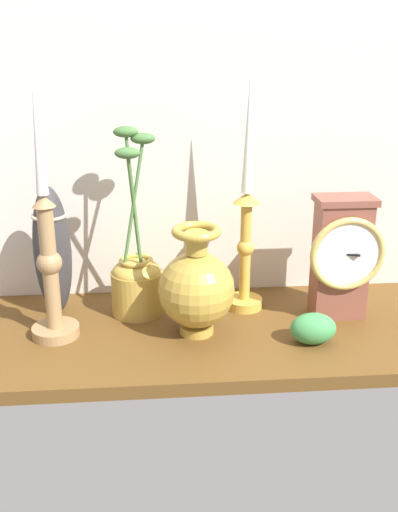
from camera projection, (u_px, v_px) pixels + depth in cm
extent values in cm
cube|color=brown|center=(228.00, 333.00, 108.09)|extent=(100.00, 36.00, 2.40)
cube|color=silver|center=(218.00, 131.00, 113.57)|extent=(120.00, 2.00, 65.00)
cube|color=brown|center=(340.00, 261.00, 108.96)|extent=(9.50, 5.91, 21.80)
cube|color=brown|center=(346.00, 200.00, 104.94)|extent=(10.64, 6.62, 1.20)
torus|color=tan|center=(347.00, 254.00, 104.92)|extent=(13.66, 1.24, 13.66)
cylinder|color=silver|center=(347.00, 254.00, 104.83)|extent=(11.42, 0.40, 11.42)
cube|color=black|center=(348.00, 254.00, 104.55)|extent=(4.28, 2.10, 0.30)
cylinder|color=gold|center=(244.00, 303.00, 115.48)|extent=(7.10, 7.10, 1.80)
cylinder|color=gold|center=(245.00, 252.00, 111.81)|extent=(2.06, 2.06, 19.14)
sphere|color=gold|center=(245.00, 247.00, 111.48)|extent=(3.30, 3.30, 3.30)
cone|color=gold|center=(247.00, 198.00, 108.12)|extent=(5.16, 5.16, 2.00)
cone|color=white|center=(249.00, 133.00, 104.02)|extent=(2.28, 2.28, 21.41)
cylinder|color=#9E7B4F|center=(56.00, 331.00, 104.43)|extent=(8.28, 8.28, 1.80)
cylinder|color=#9E7B4F|center=(50.00, 269.00, 100.30)|extent=(2.68, 2.68, 21.80)
sphere|color=#9E7B4F|center=(49.00, 263.00, 99.92)|extent=(4.28, 4.28, 4.28)
cone|color=#9E7B4F|center=(43.00, 201.00, 96.14)|extent=(3.85, 3.85, 2.00)
cone|color=white|center=(37.00, 136.00, 92.50)|extent=(1.99, 1.99, 18.81)
cylinder|color=#B39239|center=(197.00, 328.00, 105.58)|extent=(6.02, 6.02, 1.60)
sphere|color=#B39239|center=(197.00, 290.00, 102.96)|extent=(13.37, 13.37, 13.37)
cylinder|color=#B39239|center=(196.00, 243.00, 99.92)|extent=(3.74, 3.74, 3.98)
torus|color=#B39239|center=(196.00, 231.00, 99.23)|extent=(8.47, 8.47, 1.53)
cylinder|color=#B8953F|center=(137.00, 292.00, 112.06)|extent=(9.68, 9.68, 8.34)
ellipsoid|color=#B8953F|center=(136.00, 272.00, 110.60)|extent=(9.19, 9.19, 4.60)
torus|color=#B8953F|center=(136.00, 260.00, 109.80)|extent=(6.28, 6.28, 0.96)
cylinder|color=#426C36|center=(134.00, 199.00, 105.71)|extent=(2.52, 4.15, 23.15)
ellipsoid|color=#426C36|center=(126.00, 132.00, 103.21)|extent=(4.40, 2.80, 2.00)
cylinder|color=#426C36|center=(134.00, 203.00, 105.92)|extent=(4.57, 4.11, 21.72)
ellipsoid|color=#426C36|center=(143.00, 138.00, 103.84)|extent=(4.40, 2.80, 2.00)
cylinder|color=#426C36|center=(134.00, 207.00, 106.23)|extent=(1.88, 5.41, 19.98)
ellipsoid|color=#426C36|center=(127.00, 153.00, 100.35)|extent=(4.40, 2.80, 2.00)
ellipsoid|color=#313032|center=(53.00, 252.00, 109.25)|extent=(6.89, 6.89, 24.72)
torus|color=#CCB78C|center=(49.00, 216.00, 106.83)|extent=(6.46, 6.46, 0.60)
ellipsoid|color=#3D8B4A|center=(313.00, 329.00, 101.31)|extent=(7.97, 5.58, 5.47)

